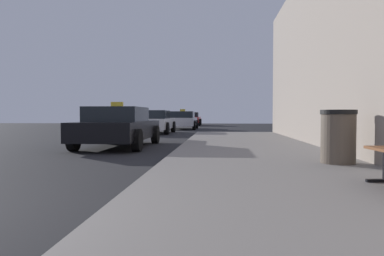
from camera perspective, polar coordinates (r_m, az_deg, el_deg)
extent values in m
cube|color=gray|center=(2.96, 22.76, -16.84)|extent=(4.00, 32.00, 0.15)
cylinder|color=brown|center=(7.03, 22.14, -1.59)|extent=(0.60, 0.60, 0.89)
cylinder|color=black|center=(7.01, 22.19, 2.36)|extent=(0.63, 0.63, 0.08)
cube|color=black|center=(11.74, -11.45, -0.29)|extent=(1.82, 4.52, 0.55)
cube|color=black|center=(11.52, -11.77, 2.15)|extent=(1.60, 2.04, 0.45)
cube|color=yellow|center=(11.52, -11.78, 3.67)|extent=(0.36, 0.14, 0.16)
cylinder|color=black|center=(13.40, -13.52, -0.98)|extent=(0.22, 0.64, 0.64)
cylinder|color=black|center=(12.96, -5.82, -1.03)|extent=(0.22, 0.64, 0.64)
cylinder|color=black|center=(10.69, -18.27, -1.80)|extent=(0.22, 0.64, 0.64)
cylinder|color=black|center=(10.13, -8.69, -1.92)|extent=(0.22, 0.64, 0.64)
cube|color=white|center=(20.00, -5.92, 0.71)|extent=(1.72, 4.20, 0.55)
cube|color=black|center=(19.79, -6.04, 2.14)|extent=(1.51, 1.89, 0.45)
cylinder|color=black|center=(21.49, -7.55, 0.20)|extent=(0.22, 0.64, 0.64)
cylinder|color=black|center=(21.20, -2.99, 0.19)|extent=(0.22, 0.64, 0.64)
cylinder|color=black|center=(18.87, -9.22, -0.07)|extent=(0.22, 0.64, 0.64)
cylinder|color=black|center=(18.54, -4.04, -0.09)|extent=(0.22, 0.64, 0.64)
cube|color=#B7B7BF|center=(25.83, -1.45, 1.03)|extent=(1.80, 4.22, 0.55)
cube|color=black|center=(25.61, -1.50, 2.14)|extent=(1.59, 1.90, 0.45)
cube|color=yellow|center=(25.61, -1.50, 2.82)|extent=(0.36, 0.14, 0.16)
cylinder|color=black|center=(27.28, -3.05, 0.61)|extent=(0.22, 0.64, 0.64)
cylinder|color=black|center=(27.11, 0.73, 0.61)|extent=(0.22, 0.64, 0.64)
cylinder|color=black|center=(24.60, -3.85, 0.45)|extent=(0.22, 0.64, 0.64)
cylinder|color=black|center=(24.41, 0.34, 0.44)|extent=(0.22, 0.64, 0.64)
cube|color=red|center=(35.11, -0.17, 1.32)|extent=(1.71, 4.08, 0.55)
cube|color=black|center=(34.90, -0.20, 2.13)|extent=(1.50, 1.84, 0.45)
cylinder|color=black|center=(36.49, -1.35, 0.99)|extent=(0.22, 0.64, 0.64)
cylinder|color=black|center=(36.36, 1.33, 0.99)|extent=(0.22, 0.64, 0.64)
cylinder|color=black|center=(33.89, -1.78, 0.91)|extent=(0.22, 0.64, 0.64)
cylinder|color=black|center=(33.75, 1.10, 0.90)|extent=(0.22, 0.64, 0.64)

